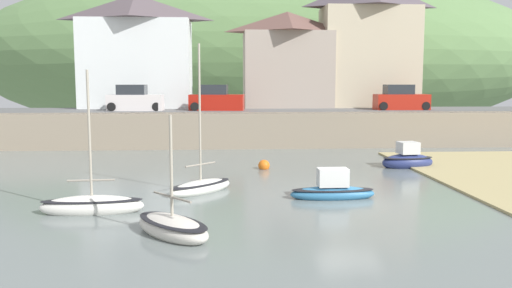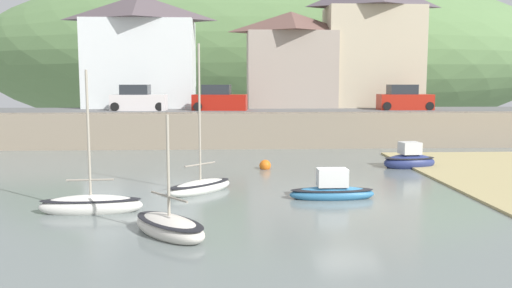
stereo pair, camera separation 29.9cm
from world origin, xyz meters
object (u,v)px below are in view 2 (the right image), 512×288
(waterfront_building_centre, at_px, (291,59))
(mooring_buoy, at_px, (265,166))
(sailboat_far_left, at_px, (409,160))
(parked_car_by_wall, at_px, (219,100))
(waterfront_building_right, at_px, (373,42))
(sailboat_tall_mast, at_px, (91,205))
(parked_car_end_of_row, at_px, (404,99))
(fishing_boat_green, at_px, (332,190))
(dinghy_open_wooden, at_px, (169,227))
(parked_car_near_slipway, at_px, (138,100))
(sailboat_blue_trim, at_px, (200,186))
(church_with_spire, at_px, (372,25))
(waterfront_building_left, at_px, (140,51))

(waterfront_building_centre, relative_size, mooring_buoy, 13.12)
(sailboat_far_left, height_order, parked_car_by_wall, parked_car_by_wall)
(waterfront_building_right, distance_m, mooring_buoy, 21.80)
(sailboat_tall_mast, bearing_deg, parked_car_end_of_row, 46.89)
(fishing_boat_green, relative_size, dinghy_open_wooden, 0.89)
(dinghy_open_wooden, distance_m, parked_car_end_of_row, 29.52)
(sailboat_far_left, bearing_deg, waterfront_building_centre, 97.25)
(waterfront_building_centre, bearing_deg, parked_car_near_slipway, -159.63)
(sailboat_blue_trim, height_order, parked_car_near_slipway, sailboat_blue_trim)
(sailboat_blue_trim, xyz_separation_m, sailboat_far_left, (10.86, 5.85, 0.12))
(church_with_spire, bearing_deg, sailboat_tall_mast, -120.46)
(waterfront_building_left, xyz_separation_m, fishing_boat_green, (11.51, -24.80, -6.81))
(dinghy_open_wooden, xyz_separation_m, sailboat_far_left, (11.44, 12.07, 0.13))
(church_with_spire, bearing_deg, waterfront_building_left, -169.00)
(parked_car_near_slipway, bearing_deg, waterfront_building_centre, 22.27)
(waterfront_building_centre, height_order, parked_car_by_wall, waterfront_building_centre)
(waterfront_building_centre, height_order, parked_car_near_slipway, waterfront_building_centre)
(sailboat_blue_trim, bearing_deg, church_with_spire, 16.69)
(waterfront_building_left, xyz_separation_m, waterfront_building_right, (19.61, 0.00, 0.78))
(waterfront_building_left, relative_size, sailboat_tall_mast, 1.79)
(dinghy_open_wooden, distance_m, sailboat_blue_trim, 6.24)
(waterfront_building_right, relative_size, parked_car_near_slipway, 2.61)
(waterfront_building_right, bearing_deg, sailboat_blue_trim, -119.82)
(fishing_boat_green, bearing_deg, parked_car_by_wall, 102.97)
(waterfront_building_left, height_order, parked_car_end_of_row, waterfront_building_left)
(sailboat_tall_mast, distance_m, sailboat_far_left, 17.17)
(sailboat_blue_trim, height_order, mooring_buoy, sailboat_blue_trim)
(waterfront_building_left, bearing_deg, dinghy_open_wooden, -79.16)
(sailboat_blue_trim, bearing_deg, sailboat_far_left, -17.31)
(sailboat_blue_trim, distance_m, sailboat_far_left, 12.34)
(waterfront_building_left, height_order, parked_car_by_wall, waterfront_building_left)
(sailboat_far_left, height_order, parked_car_near_slipway, parked_car_near_slipway)
(sailboat_tall_mast, height_order, parked_car_end_of_row, sailboat_tall_mast)
(fishing_boat_green, xyz_separation_m, parked_car_end_of_row, (9.50, 20.30, 2.88))
(parked_car_near_slipway, bearing_deg, waterfront_building_right, 15.15)
(dinghy_open_wooden, height_order, parked_car_by_wall, parked_car_by_wall)
(fishing_boat_green, height_order, parked_car_near_slipway, parked_car_near_slipway)
(waterfront_building_right, relative_size, mooring_buoy, 17.74)
(sailboat_tall_mast, relative_size, mooring_buoy, 8.51)
(church_with_spire, relative_size, parked_car_end_of_row, 3.46)
(waterfront_building_centre, bearing_deg, sailboat_far_left, -75.61)
(waterfront_building_centre, distance_m, waterfront_building_right, 7.14)
(parked_car_near_slipway, bearing_deg, mooring_buoy, -54.12)
(waterfront_building_left, bearing_deg, sailboat_tall_mast, -84.49)
(waterfront_building_right, bearing_deg, waterfront_building_left, -180.00)
(waterfront_building_left, relative_size, parked_car_by_wall, 2.18)
(waterfront_building_right, distance_m, sailboat_blue_trim, 27.96)
(dinghy_open_wooden, bearing_deg, waterfront_building_right, 115.34)
(sailboat_far_left, xyz_separation_m, parked_car_near_slipway, (-16.60, 12.98, 2.82))
(waterfront_building_right, distance_m, church_with_spire, 4.51)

